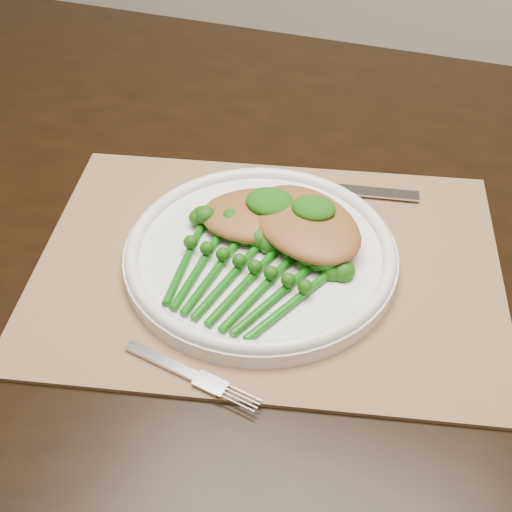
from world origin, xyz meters
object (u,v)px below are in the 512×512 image
(chicken_fillet_left, at_px, (262,215))
(broccolini_bundle, at_px, (237,281))
(dinner_plate, at_px, (261,253))
(dining_table, at_px, (283,398))
(placemat, at_px, (269,265))

(chicken_fillet_left, distance_m, broccolini_bundle, 0.10)
(dinner_plate, height_order, broccolini_bundle, broccolini_bundle)
(dining_table, bearing_deg, placemat, -87.93)
(placemat, bearing_deg, dinner_plate, 171.93)
(placemat, distance_m, chicken_fillet_left, 0.06)
(dinner_plate, relative_size, chicken_fillet_left, 2.17)
(dining_table, xyz_separation_m, placemat, (0.01, -0.10, 0.38))
(dining_table, bearing_deg, broccolini_bundle, -94.43)
(dining_table, xyz_separation_m, chicken_fillet_left, (-0.01, -0.06, 0.41))
(dining_table, xyz_separation_m, dinner_plate, (-0.00, -0.10, 0.39))
(chicken_fillet_left, height_order, broccolini_bundle, chicken_fillet_left)
(dining_table, bearing_deg, chicken_fillet_left, -105.04)
(broccolini_bundle, bearing_deg, chicken_fillet_left, 103.96)
(placemat, height_order, chicken_fillet_left, chicken_fillet_left)
(placemat, height_order, dinner_plate, dinner_plate)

